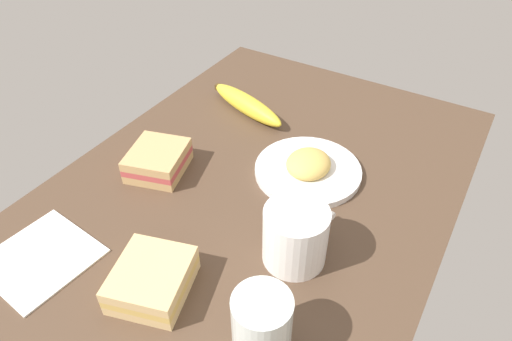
% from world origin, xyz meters
% --- Properties ---
extents(tabletop, '(0.90, 0.64, 0.02)m').
position_xyz_m(tabletop, '(0.00, 0.00, 0.01)').
color(tabletop, '#4C3828').
rests_on(tabletop, ground).
extents(plate_of_food, '(0.19, 0.19, 0.04)m').
position_xyz_m(plate_of_food, '(-0.07, 0.06, 0.03)').
color(plate_of_food, white).
rests_on(plate_of_food, tabletop).
extents(coffee_mug_black, '(0.12, 0.09, 0.09)m').
position_xyz_m(coffee_mug_black, '(0.11, 0.13, 0.07)').
color(coffee_mug_black, white).
rests_on(coffee_mug_black, tabletop).
extents(sandwich_main, '(0.12, 0.12, 0.04)m').
position_xyz_m(sandwich_main, '(0.06, -0.17, 0.04)').
color(sandwich_main, tan).
rests_on(sandwich_main, tabletop).
extents(sandwich_side, '(0.13, 0.12, 0.04)m').
position_xyz_m(sandwich_side, '(0.26, -0.01, 0.04)').
color(sandwich_side, '#DBB77A').
rests_on(sandwich_side, tabletop).
extents(glass_of_milk, '(0.07, 0.07, 0.09)m').
position_xyz_m(glass_of_milk, '(0.25, 0.16, 0.06)').
color(glass_of_milk, silver).
rests_on(glass_of_milk, tabletop).
extents(banana, '(0.10, 0.21, 0.04)m').
position_xyz_m(banana, '(-0.19, -0.13, 0.04)').
color(banana, yellow).
rests_on(banana, tabletop).
extents(paper_napkin, '(0.15, 0.15, 0.00)m').
position_xyz_m(paper_napkin, '(0.30, -0.18, 0.02)').
color(paper_napkin, white).
rests_on(paper_napkin, tabletop).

